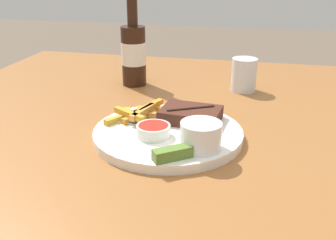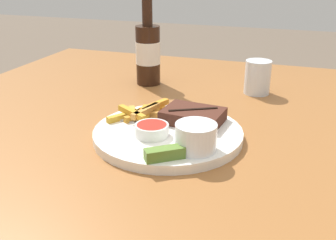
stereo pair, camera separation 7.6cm
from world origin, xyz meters
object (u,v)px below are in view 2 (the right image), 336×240
drinking_glass (258,77)px  dinner_plate (168,134)px  fork_utensil (134,122)px  beer_bottle (148,51)px  pickle_spear (165,153)px  dipping_sauce_cup (152,129)px  steak_portion (193,116)px  coleslaw_cup (196,135)px

drinking_glass → dinner_plate: bearing=-111.3°
fork_utensil → beer_bottle: size_ratio=0.52×
pickle_spear → beer_bottle: (-0.20, 0.44, 0.06)m
pickle_spear → dipping_sauce_cup: bearing=123.7°
drinking_glass → steak_portion: bearing=-108.7°
dinner_plate → beer_bottle: beer_bottle is taller
beer_bottle → coleslaw_cup: bearing=-58.4°
dinner_plate → dipping_sauce_cup: bearing=-118.1°
steak_portion → drinking_glass: (0.09, 0.28, 0.01)m
fork_utensil → beer_bottle: (-0.09, 0.31, 0.07)m
dipping_sauce_cup → beer_bottle: 0.39m
dinner_plate → drinking_glass: drinking_glass is taller
steak_portion → beer_bottle: size_ratio=0.49×
coleslaw_cup → drinking_glass: 0.40m
dipping_sauce_cup → fork_utensil: 0.07m
coleslaw_cup → fork_utensil: coleslaw_cup is taller
steak_portion → fork_utensil: bearing=-158.7°
dipping_sauce_cup → pickle_spear: (0.05, -0.08, -0.00)m
pickle_spear → beer_bottle: 0.49m
coleslaw_cup → beer_bottle: (-0.24, 0.39, 0.05)m
dinner_plate → beer_bottle: size_ratio=1.13×
dinner_plate → coleslaw_cup: bearing=-42.5°
pickle_spear → beer_bottle: beer_bottle is taller
pickle_spear → fork_utensil: 0.17m
pickle_spear → beer_bottle: bearing=114.5°
fork_utensil → drinking_glass: bearing=65.2°
dinner_plate → pickle_spear: bearing=-74.0°
beer_bottle → dipping_sauce_cup: bearing=-67.7°
dinner_plate → coleslaw_cup: 0.11m
dinner_plate → drinking_glass: size_ratio=3.37×
dipping_sauce_cup → drinking_glass: 0.40m
steak_portion → drinking_glass: bearing=71.3°
dipping_sauce_cup → pickle_spear: dipping_sauce_cup is taller
pickle_spear → fork_utensil: size_ratio=0.50×
coleslaw_cup → fork_utensil: (-0.15, 0.08, -0.03)m
steak_portion → beer_bottle: (-0.20, 0.27, 0.06)m
coleslaw_cup → dipping_sauce_cup: 0.10m
coleslaw_cup → drinking_glass: (0.06, 0.40, -0.00)m
dinner_plate → drinking_glass: 0.36m
dinner_plate → steak_portion: (0.04, 0.05, 0.02)m
beer_bottle → dinner_plate: bearing=-62.7°
dinner_plate → dipping_sauce_cup: (-0.02, -0.04, 0.02)m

